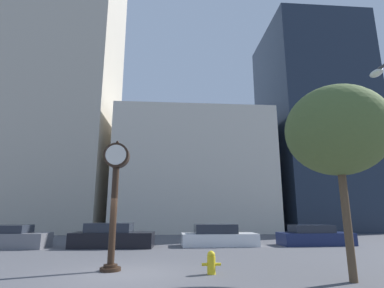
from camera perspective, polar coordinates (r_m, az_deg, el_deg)
The scene contains 11 objects.
ground_plane at distance 11.09m, azimuth -12.65°, elevation -22.98°, with size 200.00×200.00×0.00m, color #515156.
building_tall_tower at distance 41.24m, azimuth -23.59°, elevation 13.44°, with size 13.02×12.00×39.14m.
building_storefront_row at distance 35.21m, azimuth -0.01°, elevation -5.62°, with size 16.78×12.00×12.96m.
building_glass_modern at distance 40.63m, azimuth 22.06°, elevation 3.33°, with size 11.07×12.00×25.44m.
street_clock at distance 11.57m, azimuth -14.45°, elevation -7.86°, with size 0.93×0.73×4.68m.
car_grey at distance 20.86m, azimuth -31.34°, elevation -15.08°, with size 4.15×1.87×1.29m.
car_black at distance 19.02m, azimuth -14.97°, elevation -16.74°, with size 4.83×2.14×1.40m.
car_white at distance 19.39m, azimuth 5.00°, elevation -17.17°, with size 4.63×1.91×1.30m.
car_navy at distance 21.18m, azimuth 22.29°, elevation -15.99°, with size 4.54×1.84×1.23m.
fire_hydrant_near at distance 10.74m, azimuth 3.69°, elevation -21.56°, with size 0.64×0.28×0.74m.
bare_tree at distance 10.86m, azimuth 25.87°, elevation 2.27°, with size 3.27×3.27×6.08m.
Camera 1 is at (1.40, -10.82, 1.98)m, focal length 28.00 mm.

